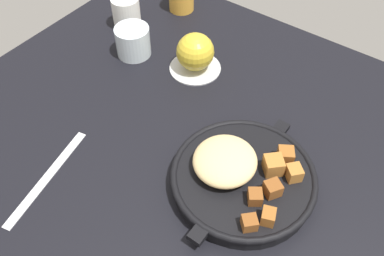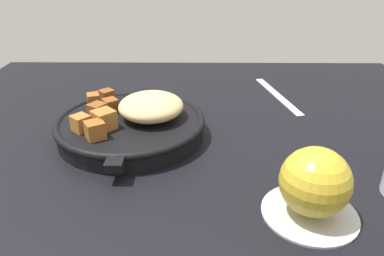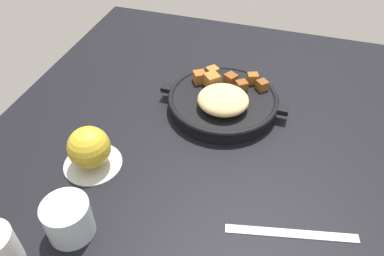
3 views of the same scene
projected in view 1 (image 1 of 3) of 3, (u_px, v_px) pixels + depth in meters
ground_plane at (197, 155)px, 77.90cm from camera, size 90.88×103.77×2.40cm
cast_iron_skillet at (242, 176)px, 70.29cm from camera, size 29.16×24.82×7.13cm
saucer_plate at (195, 67)px, 91.77cm from camera, size 11.36×11.36×0.60cm
red_apple at (195, 52)px, 88.46cm from camera, size 8.15×8.15×8.15cm
butter_knife at (47, 177)px, 72.99cm from camera, size 21.71×6.14×0.36cm
white_creamer_pitcher at (126, 12)px, 99.62cm from camera, size 6.63×6.63×7.50cm
water_glass_short at (133, 41)px, 92.94cm from camera, size 7.76×7.76×6.72cm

